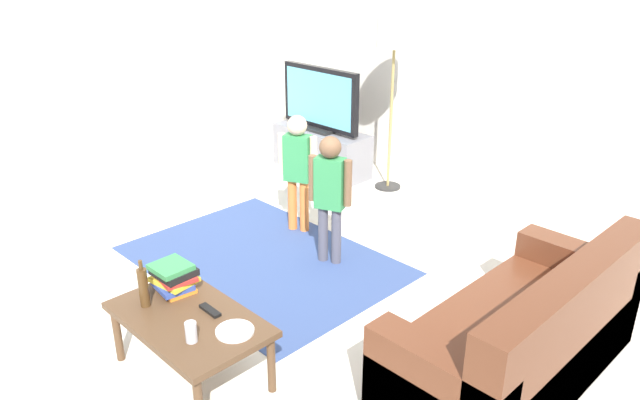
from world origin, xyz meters
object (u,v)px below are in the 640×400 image
object	(u,v)px
tv_stand	(321,151)
floor_lamp	(394,43)
couch	(527,342)
child_near_tv	(298,163)
child_center	(330,189)
bottle	(143,287)
tv_remote	(210,310)
book_stack	(174,277)
soda_can	(191,332)
plate	(235,331)
tv	(320,100)
coffee_table	(189,323)

from	to	relation	value
tv_stand	floor_lamp	size ratio (longest dim) A/B	0.67
couch	child_near_tv	distance (m)	2.57
child_center	child_near_tv	bearing A→B (deg)	160.10
bottle	tv_remote	size ratio (longest dim) A/B	1.82
book_stack	bottle	world-z (taller)	bottle
soda_can	child_center	bearing A→B (deg)	110.44
child_near_tv	child_center	world-z (taller)	child_near_tv
tv_stand	bottle	xyz separation A→B (m)	(1.75, -3.22, 0.31)
tv_stand	floor_lamp	world-z (taller)	floor_lamp
tv_remote	plate	distance (m)	0.27
child_near_tv	bottle	world-z (taller)	child_near_tv
floor_lamp	book_stack	bearing A→B (deg)	-74.94
floor_lamp	tv_remote	size ratio (longest dim) A/B	10.47
tv_remote	child_near_tv	bearing A→B (deg)	123.76
floor_lamp	book_stack	distance (m)	3.42
child_near_tv	plate	size ratio (longest dim) A/B	4.94
tv_stand	tv	size ratio (longest dim) A/B	1.09
tv_stand	couch	world-z (taller)	couch
bottle	plate	size ratio (longest dim) A/B	1.41
tv_stand	tv	world-z (taller)	tv
child_near_tv	child_center	xyz separation A→B (m)	(0.63, -0.23, -0.00)
coffee_table	book_stack	size ratio (longest dim) A/B	3.36
book_stack	couch	bearing A→B (deg)	36.00
coffee_table	floor_lamp	bearing A→B (deg)	109.54
floor_lamp	tv_remote	xyz separation A→B (m)	(1.21, -3.14, -1.11)
bottle	child_near_tv	bearing A→B (deg)	111.53
tv	coffee_table	size ratio (longest dim) A/B	1.10
book_stack	plate	xyz separation A→B (m)	(0.63, -0.00, -0.09)
couch	plate	distance (m)	1.71
tv_stand	soda_can	world-z (taller)	soda_can
floor_lamp	coffee_table	xyz separation A→B (m)	(1.16, -3.26, -1.17)
tv_remote	plate	xyz separation A→B (m)	(0.27, -0.02, -0.00)
coffee_table	tv_remote	world-z (taller)	tv_remote
coffee_table	bottle	distance (m)	0.35
tv_stand	bottle	world-z (taller)	bottle
tv	floor_lamp	size ratio (longest dim) A/B	0.62
coffee_table	child_center	bearing A→B (deg)	104.82
soda_can	plate	bearing A→B (deg)	65.50
child_center	plate	bearing A→B (deg)	-63.78
tv_stand	child_center	bearing A→B (deg)	-42.79
floor_lamp	plate	size ratio (longest dim) A/B	8.09
coffee_table	book_stack	world-z (taller)	book_stack
floor_lamp	bottle	distance (m)	3.63
floor_lamp	coffee_table	bearing A→B (deg)	-70.46
child_center	floor_lamp	bearing A→B (deg)	113.96
child_near_tv	book_stack	world-z (taller)	child_near_tv
couch	child_near_tv	xyz separation A→B (m)	(-2.50, 0.47, 0.36)
bottle	soda_can	bearing A→B (deg)	0.00
couch	child_near_tv	bearing A→B (deg)	169.29
tv_stand	child_near_tv	bearing A→B (deg)	-52.19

